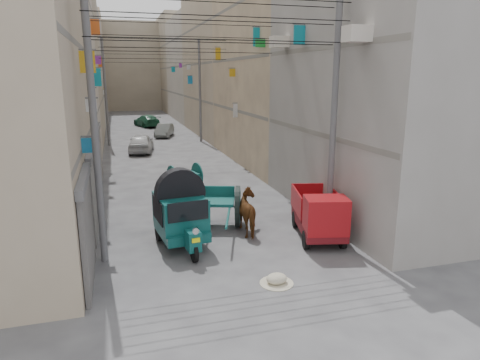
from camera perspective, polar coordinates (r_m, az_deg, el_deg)
name	(u,v)px	position (r m, az deg, el deg)	size (l,w,h in m)	color
building_row_left	(50,61)	(40.65, -24.02, 14.33)	(8.00, 62.00, 14.00)	tan
building_row_right	(233,62)	(41.83, -0.97, 15.43)	(8.00, 62.00, 14.00)	gray
end_cap_building	(131,67)	(72.28, -14.28, 14.37)	(22.00, 10.00, 13.00)	tan
shutters_left	(95,178)	(17.03, -18.76, 0.24)	(0.18, 14.40, 2.88)	#4B4B50
signboards	(164,105)	(28.09, -10.15, 9.83)	(8.22, 40.52, 5.67)	silver
ac_units	(316,8)	(15.56, 10.14, 21.59)	(0.70, 6.55, 3.35)	beige
utility_poles	(173,100)	(23.44, -8.91, 10.53)	(7.40, 22.20, 8.00)	#58585A
overhead_cables	(178,42)	(20.88, -8.21, 17.78)	(7.40, 22.52, 1.12)	black
auto_rickshaw	(181,212)	(13.53, -7.91, -4.20)	(1.75, 2.77, 1.90)	black
tonga_cart	(218,206)	(15.22, -2.89, -3.42)	(2.17, 3.49, 1.48)	black
mini_truck	(320,218)	(14.09, 10.68, -4.96)	(1.98, 3.18, 1.66)	black
second_cart	(185,176)	(20.41, -7.37, 0.57)	(1.63, 1.52, 1.20)	#124F4B
feed_sack	(277,279)	(11.42, 4.91, -12.96)	(0.55, 0.44, 0.28)	beige
horse	(251,212)	(14.59, 1.43, -4.34)	(0.79, 1.73, 1.46)	brown
distant_car_white	(141,143)	(30.81, -13.05, 4.84)	(1.56, 3.87, 1.32)	#B7B7B7
distant_car_grey	(164,130)	(38.35, -10.06, 6.54)	(1.19, 3.42, 1.13)	#5E6360
distant_car_green	(147,121)	(46.39, -12.33, 7.72)	(1.71, 4.21, 1.22)	#1D5538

